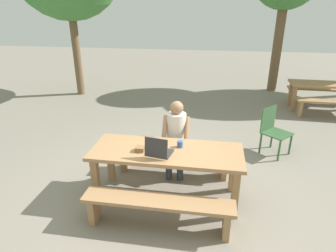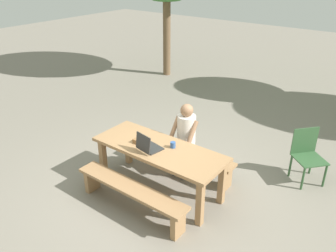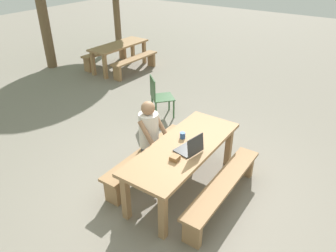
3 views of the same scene
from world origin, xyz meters
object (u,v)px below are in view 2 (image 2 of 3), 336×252
(person_seated, at_px, (185,135))
(plastic_chair, at_px, (307,154))
(coffee_mug, at_px, (173,145))
(picnic_table_front, at_px, (159,154))
(small_pouch, at_px, (138,141))
(laptop, at_px, (148,146))

(person_seated, height_order, plastic_chair, person_seated)
(plastic_chair, bearing_deg, coffee_mug, 176.10)
(picnic_table_front, relative_size, person_seated, 1.65)
(picnic_table_front, relative_size, small_pouch, 17.30)
(laptop, bearing_deg, picnic_table_front, -106.40)
(laptop, bearing_deg, plastic_chair, -123.93)
(plastic_chair, bearing_deg, small_pouch, 171.39)
(picnic_table_front, height_order, coffee_mug, coffee_mug)
(laptop, height_order, coffee_mug, laptop)
(coffee_mug, xyz_separation_m, plastic_chair, (1.54, 1.54, -0.34))
(coffee_mug, relative_size, person_seated, 0.07)
(plastic_chair, bearing_deg, person_seated, 163.38)
(coffee_mug, bearing_deg, picnic_table_front, -143.94)
(laptop, xyz_separation_m, person_seated, (0.13, 0.77, -0.10))
(small_pouch, height_order, plastic_chair, plastic_chair)
(coffee_mug, bearing_deg, small_pouch, -158.47)
(picnic_table_front, xyz_separation_m, small_pouch, (-0.35, -0.08, 0.14))
(coffee_mug, height_order, plastic_chair, plastic_chair)
(person_seated, distance_m, plastic_chair, 1.98)
(coffee_mug, relative_size, plastic_chair, 0.10)
(picnic_table_front, bearing_deg, plastic_chair, 44.21)
(person_seated, bearing_deg, plastic_chair, 32.27)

